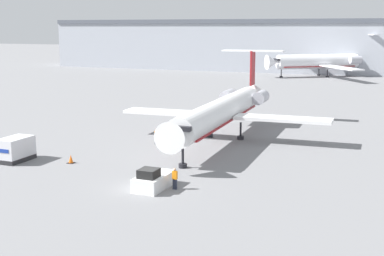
# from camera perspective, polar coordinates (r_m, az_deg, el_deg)

# --- Properties ---
(ground_plane) EXTENTS (600.00, 600.00, 0.00)m
(ground_plane) POSITION_cam_1_polar(r_m,az_deg,el_deg) (43.56, -4.62, -6.57)
(ground_plane) COLOR slate
(terminal_building) EXTENTS (180.00, 16.80, 15.15)m
(terminal_building) POSITION_cam_1_polar(r_m,az_deg,el_deg) (158.25, 15.62, 8.41)
(terminal_building) COLOR #9EA3AD
(terminal_building) RESTS_ON ground
(airplane_main) EXTENTS (24.72, 32.36, 9.78)m
(airplane_main) POSITION_cam_1_polar(r_m,az_deg,el_deg) (61.76, 3.35, 1.91)
(airplane_main) COLOR white
(airplane_main) RESTS_ON ground
(pushback_tug) EXTENTS (2.07, 4.25, 1.84)m
(pushback_tug) POSITION_cam_1_polar(r_m,az_deg,el_deg) (43.71, -4.11, -5.57)
(pushback_tug) COLOR silver
(pushback_tug) RESTS_ON ground
(luggage_cart) EXTENTS (2.13, 3.63, 2.34)m
(luggage_cart) POSITION_cam_1_polar(r_m,az_deg,el_deg) (54.99, -18.32, -2.17)
(luggage_cart) COLOR #232326
(luggage_cart) RESTS_ON ground
(worker_near_tug) EXTENTS (0.40, 0.25, 1.77)m
(worker_near_tug) POSITION_cam_1_polar(r_m,az_deg,el_deg) (43.30, -1.85, -5.37)
(worker_near_tug) COLOR #232838
(worker_near_tug) RESTS_ON ground
(worker_by_wing) EXTENTS (0.40, 0.24, 1.74)m
(worker_by_wing) POSITION_cam_1_polar(r_m,az_deg,el_deg) (59.83, -3.83, -0.88)
(worker_by_wing) COLOR #232838
(worker_by_wing) RESTS_ON ground
(traffic_cone_left) EXTENTS (0.64, 0.64, 0.82)m
(traffic_cone_left) POSITION_cam_1_polar(r_m,az_deg,el_deg) (52.88, -12.80, -3.26)
(traffic_cone_left) COLOR black
(traffic_cone_left) RESTS_ON ground
(airplane_parked_far_left) EXTENTS (27.43, 32.74, 11.01)m
(airplane_parked_far_left) POSITION_cam_1_polar(r_m,az_deg,el_deg) (145.43, 13.55, 6.91)
(airplane_parked_far_left) COLOR white
(airplane_parked_far_left) RESTS_ON ground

